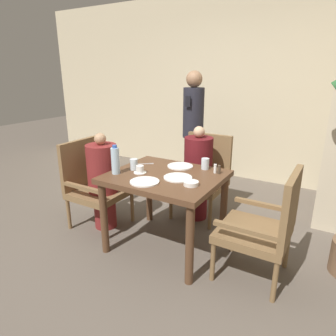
{
  "coord_description": "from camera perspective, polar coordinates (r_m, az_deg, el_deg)",
  "views": [
    {
      "loc": [
        1.35,
        -2.24,
        1.67
      ],
      "look_at": [
        0.0,
        0.04,
        0.81
      ],
      "focal_mm": 32.0,
      "sensor_mm": 36.0,
      "label": 1
    }
  ],
  "objects": [
    {
      "name": "chair_right_side",
      "position": [
        2.56,
        18.17,
        -10.24
      ],
      "size": [
        0.56,
        0.56,
        0.95
      ],
      "color": "brown",
      "rests_on": "ground_plane"
    },
    {
      "name": "teacup_with_saucer",
      "position": [
        2.81,
        -5.36,
        -0.34
      ],
      "size": [
        0.12,
        0.12,
        0.07
      ],
      "color": "white",
      "rests_on": "dining_table"
    },
    {
      "name": "chair_left_side",
      "position": [
        3.41,
        -14.12,
        -2.69
      ],
      "size": [
        0.56,
        0.56,
        0.95
      ],
      "color": "brown",
      "rests_on": "ground_plane"
    },
    {
      "name": "salt_shaker",
      "position": [
        2.83,
        8.97,
        -0.12
      ],
      "size": [
        0.03,
        0.03,
        0.09
      ],
      "color": "white",
      "rests_on": "dining_table"
    },
    {
      "name": "glass_tall_mid",
      "position": [
        2.9,
        -6.52,
        0.7
      ],
      "size": [
        0.08,
        0.08,
        0.11
      ],
      "color": "silver",
      "rests_on": "dining_table"
    },
    {
      "name": "pepper_shaker",
      "position": [
        2.82,
        9.71,
        -0.29
      ],
      "size": [
        0.03,
        0.03,
        0.08
      ],
      "color": "#4C3D2D",
      "rests_on": "dining_table"
    },
    {
      "name": "standing_host",
      "position": [
        4.19,
        4.78,
        7.42
      ],
      "size": [
        0.28,
        0.32,
        1.67
      ],
      "color": "#2D2D33",
      "rests_on": "ground_plane"
    },
    {
      "name": "water_bottle",
      "position": [
        2.8,
        -9.99,
        1.43
      ],
      "size": [
        0.08,
        0.08,
        0.27
      ],
      "color": "silver",
      "rests_on": "dining_table"
    },
    {
      "name": "dining_table",
      "position": [
        2.81,
        -0.45,
        -3.43
      ],
      "size": [
        1.02,
        0.88,
        0.76
      ],
      "color": "brown",
      "rests_on": "ground_plane"
    },
    {
      "name": "plate_main_right",
      "position": [
        2.67,
        1.89,
        -1.82
      ],
      "size": [
        0.26,
        0.26,
        0.01
      ],
      "color": "white",
      "rests_on": "dining_table"
    },
    {
      "name": "plate_main_left",
      "position": [
        2.99,
        2.34,
        0.37
      ],
      "size": [
        0.26,
        0.26,
        0.01
      ],
      "color": "white",
      "rests_on": "dining_table"
    },
    {
      "name": "plate_dessert_center",
      "position": [
        2.58,
        -4.48,
        -2.62
      ],
      "size": [
        0.26,
        0.26,
        0.01
      ],
      "color": "white",
      "rests_on": "dining_table"
    },
    {
      "name": "ground_plane",
      "position": [
        3.1,
        -0.42,
        -14.51
      ],
      "size": [
        16.0,
        16.0,
        0.0
      ],
      "primitive_type": "plane",
      "color": "#60564C"
    },
    {
      "name": "chair_far_side",
      "position": [
        3.59,
        6.71,
        -1.21
      ],
      "size": [
        0.56,
        0.56,
        0.95
      ],
      "color": "brown",
      "rests_on": "ground_plane"
    },
    {
      "name": "diner_in_left_chair",
      "position": [
        3.29,
        -12.26,
        -2.37
      ],
      "size": [
        0.32,
        0.32,
        1.06
      ],
      "color": "maroon",
      "rests_on": "ground_plane"
    },
    {
      "name": "glass_tall_near",
      "position": [
        2.93,
        7.1,
        0.81
      ],
      "size": [
        0.08,
        0.08,
        0.11
      ],
      "color": "silver",
      "rests_on": "dining_table"
    },
    {
      "name": "bowl_small",
      "position": [
        2.51,
        4.42,
        -2.94
      ],
      "size": [
        0.13,
        0.13,
        0.04
      ],
      "color": "white",
      "rests_on": "dining_table"
    },
    {
      "name": "diner_in_far_chair",
      "position": [
        3.43,
        5.7,
        -0.88
      ],
      "size": [
        0.32,
        0.32,
        1.1
      ],
      "color": "#5B1419",
      "rests_on": "ground_plane"
    },
    {
      "name": "wall_back",
      "position": [
        4.83,
        14.75,
        14.3
      ],
      "size": [
        8.0,
        0.06,
        2.8
      ],
      "color": "beige",
      "rests_on": "ground_plane"
    },
    {
      "name": "fork_beside_plate",
      "position": [
        3.09,
        -4.29,
        0.82
      ],
      "size": [
        0.17,
        0.14,
        0.0
      ],
      "color": "silver",
      "rests_on": "dining_table"
    }
  ]
}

